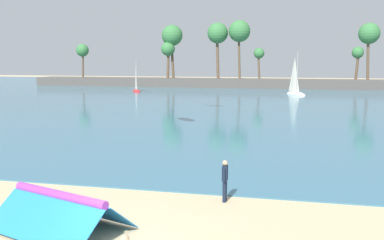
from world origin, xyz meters
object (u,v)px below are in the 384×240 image
at_px(folded_kite, 60,205).
at_px(person_at_waterline, 225,179).
at_px(sailboat_near_shore, 296,90).
at_px(sailboat_toward_headland, 136,89).

distance_m(folded_kite, person_at_waterline, 6.39).
bearing_deg(person_at_waterline, sailboat_near_shore, 87.27).
xyz_separation_m(folded_kite, person_at_waterline, (4.80, 4.22, 0.02)).
height_order(person_at_waterline, sailboat_near_shore, sailboat_near_shore).
bearing_deg(folded_kite, sailboat_toward_headland, 107.88).
relative_size(folded_kite, person_at_waterline, 2.97).
distance_m(person_at_waterline, sailboat_near_shore, 55.61).
relative_size(person_at_waterline, sailboat_toward_headland, 0.28).
relative_size(sailboat_near_shore, sailboat_toward_headland, 1.23).
xyz_separation_m(person_at_waterline, sailboat_near_shore, (2.65, 55.55, -0.17)).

